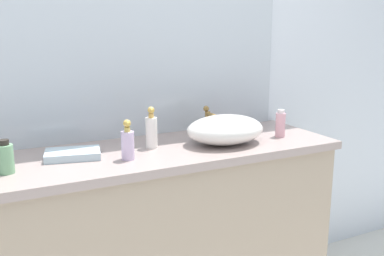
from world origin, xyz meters
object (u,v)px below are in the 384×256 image
(lotion_bottle, at_px, (5,158))
(perfume_bottle, at_px, (280,124))
(sink_basin, at_px, (225,129))
(soap_dispenser, at_px, (128,143))
(folded_hand_towel, at_px, (73,154))
(spray_can, at_px, (151,131))

(lotion_bottle, bearing_deg, perfume_bottle, -0.28)
(sink_basin, relative_size, soap_dispenser, 2.23)
(soap_dispenser, height_order, lotion_bottle, soap_dispenser)
(folded_hand_towel, bearing_deg, perfume_bottle, -5.43)
(lotion_bottle, relative_size, perfume_bottle, 0.94)
(lotion_bottle, distance_m, spray_can, 0.60)
(soap_dispenser, distance_m, folded_hand_towel, 0.23)
(perfume_bottle, xyz_separation_m, folded_hand_towel, (-0.96, 0.09, -0.05))
(spray_can, bearing_deg, perfume_bottle, -8.16)
(sink_basin, bearing_deg, folded_hand_towel, 173.10)
(lotion_bottle, relative_size, folded_hand_towel, 0.58)
(sink_basin, height_order, perfume_bottle, perfume_bottle)
(sink_basin, height_order, folded_hand_towel, sink_basin)
(perfume_bottle, bearing_deg, lotion_bottle, 179.72)
(sink_basin, relative_size, lotion_bottle, 2.91)
(sink_basin, distance_m, soap_dispenser, 0.47)
(soap_dispenser, relative_size, spray_can, 0.89)
(lotion_bottle, bearing_deg, soap_dispenser, -4.50)
(lotion_bottle, distance_m, folded_hand_towel, 0.27)
(soap_dispenser, height_order, perfume_bottle, soap_dispenser)
(sink_basin, relative_size, perfume_bottle, 2.75)
(spray_can, bearing_deg, folded_hand_towel, 179.62)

